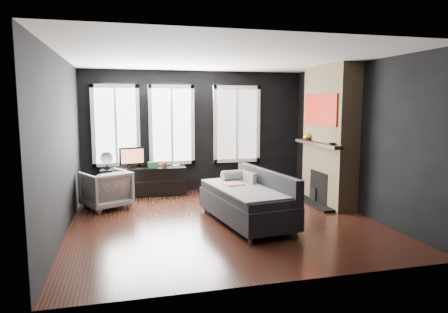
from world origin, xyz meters
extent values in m
plane|color=black|center=(0.00, 0.00, 0.00)|extent=(5.00, 5.00, 0.00)
plane|color=white|center=(0.00, 0.00, 2.70)|extent=(5.00, 5.00, 0.00)
cube|color=black|center=(0.00, 2.50, 1.35)|extent=(5.00, 0.02, 2.70)
cube|color=black|center=(-2.50, 0.00, 1.35)|extent=(0.02, 5.00, 2.70)
cube|color=black|center=(2.50, 0.00, 1.35)|extent=(0.02, 5.00, 2.70)
cube|color=gray|center=(0.50, 0.07, 0.63)|extent=(0.15, 0.33, 0.32)
imported|color=white|center=(-1.95, 1.30, 0.40)|extent=(1.02, 1.00, 0.79)
imported|color=#D04515|center=(-0.74, 2.17, 0.68)|extent=(0.16, 0.14, 0.13)
imported|color=#BBAF91|center=(-0.57, 2.28, 0.72)|extent=(0.16, 0.04, 0.22)
cube|color=#2E6938|center=(-1.00, 2.18, 0.67)|extent=(0.22, 0.14, 0.12)
imported|color=gold|center=(2.05, 1.05, 1.31)|extent=(0.22, 0.22, 0.17)
cylinder|color=black|center=(2.05, 0.05, 1.25)|extent=(0.14, 0.14, 0.04)
camera|label=1|loc=(-1.60, -6.41, 1.96)|focal=32.00mm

